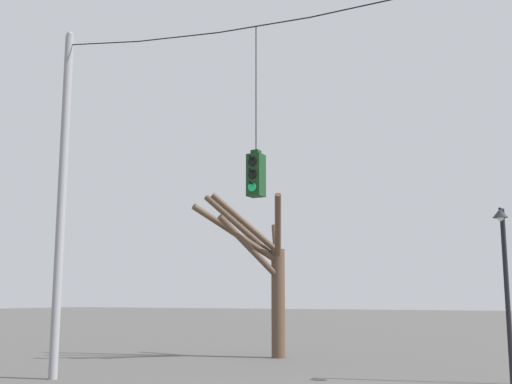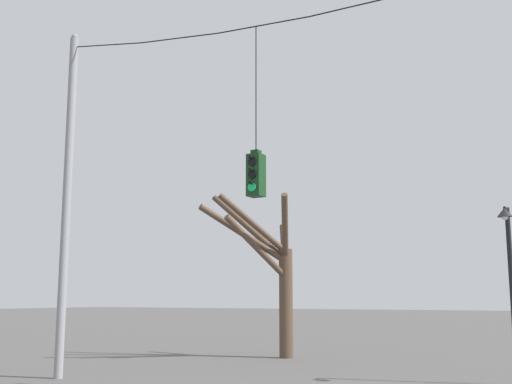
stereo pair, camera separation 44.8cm
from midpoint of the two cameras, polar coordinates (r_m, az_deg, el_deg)
The scene contains 4 objects.
utility_pole_left at distance 18.12m, azimuth -15.80°, elevation -0.60°, with size 0.23×0.23×9.48m.
traffic_light_near_left_pole at distance 14.57m, azimuth 0.86°, elevation 1.66°, with size 0.34×0.46×4.07m.
street_lamp at distance 17.04m, azimuth 22.32°, elevation -5.94°, with size 0.37×0.65×4.30m.
bare_tree at distance 22.86m, azimuth 2.06°, elevation -6.83°, with size 3.67×3.99×5.87m.
Camera 2 is at (4.46, -12.05, 2.07)m, focal length 45.00 mm.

